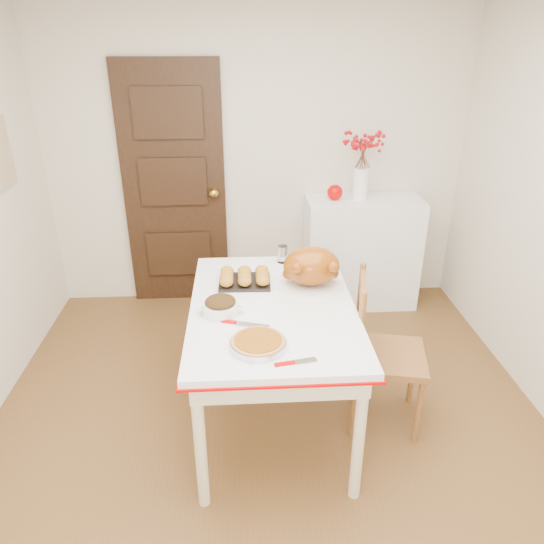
{
  "coord_description": "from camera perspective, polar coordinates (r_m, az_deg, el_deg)",
  "views": [
    {
      "loc": [
        -0.13,
        -2.25,
        2.22
      ],
      "look_at": [
        0.02,
        0.31,
        1.01
      ],
      "focal_mm": 33.58,
      "sensor_mm": 36.0,
      "label": 1
    }
  ],
  "objects": [
    {
      "name": "floor",
      "position": [
        3.17,
        -0.08,
        -19.28
      ],
      "size": [
        3.5,
        4.0,
        0.0
      ],
      "primitive_type": "cube",
      "color": "brown",
      "rests_on": "ground"
    },
    {
      "name": "wall_back",
      "position": [
        4.37,
        -1.71,
        12.38
      ],
      "size": [
        3.5,
        0.0,
        2.5
      ],
      "primitive_type": "cube",
      "color": "beige",
      "rests_on": "ground"
    },
    {
      "name": "door_back",
      "position": [
        4.42,
        -10.87,
        9.18
      ],
      "size": [
        0.85,
        0.06,
        2.06
      ],
      "primitive_type": "cube",
      "color": "black",
      "rests_on": "ground"
    },
    {
      "name": "sideboard",
      "position": [
        4.51,
        9.94,
        2.18
      ],
      "size": [
        0.96,
        0.43,
        0.96
      ],
      "primitive_type": "cube",
      "color": "white",
      "rests_on": "floor"
    },
    {
      "name": "kitchen_table",
      "position": [
        3.1,
        0.06,
        -10.38
      ],
      "size": [
        0.95,
        1.38,
        0.83
      ],
      "primitive_type": null,
      "color": "white",
      "rests_on": "floor"
    },
    {
      "name": "chair_oak",
      "position": [
        3.15,
        12.97,
        -8.82
      ],
      "size": [
        0.51,
        0.51,
        0.98
      ],
      "primitive_type": null,
      "rotation": [
        0.0,
        0.0,
        1.36
      ],
      "color": "#986232",
      "rests_on": "floor"
    },
    {
      "name": "berry_vase",
      "position": [
        4.27,
        10.05,
        11.54
      ],
      "size": [
        0.28,
        0.28,
        0.55
      ],
      "primitive_type": null,
      "color": "white",
      "rests_on": "sideboard"
    },
    {
      "name": "apple",
      "position": [
        4.28,
        7.06,
        8.86
      ],
      "size": [
        0.13,
        0.13,
        0.13
      ],
      "primitive_type": "sphere",
      "color": "#C60100",
      "rests_on": "sideboard"
    },
    {
      "name": "turkey_platter",
      "position": [
        3.03,
        4.44,
        0.45
      ],
      "size": [
        0.46,
        0.41,
        0.25
      ],
      "primitive_type": null,
      "rotation": [
        0.0,
        0.0,
        -0.27
      ],
      "color": "#8B3903",
      "rests_on": "kitchen_table"
    },
    {
      "name": "pumpkin_pie",
      "position": [
        2.5,
        -1.56,
        -7.86
      ],
      "size": [
        0.32,
        0.32,
        0.06
      ],
      "primitive_type": "cylinder",
      "rotation": [
        0.0,
        0.0,
        0.18
      ],
      "color": "#86480D",
      "rests_on": "kitchen_table"
    },
    {
      "name": "stuffing_dish",
      "position": [
        2.78,
        -5.79,
        -3.78
      ],
      "size": [
        0.29,
        0.25,
        0.1
      ],
      "primitive_type": null,
      "rotation": [
        0.0,
        0.0,
        -0.27
      ],
      "color": "#3F2B0F",
      "rests_on": "kitchen_table"
    },
    {
      "name": "rolls_tray",
      "position": [
        3.1,
        -3.09,
        -0.59
      ],
      "size": [
        0.32,
        0.25,
        0.08
      ],
      "primitive_type": null,
      "rotation": [
        0.0,
        0.0,
        -0.03
      ],
      "color": "#C07920",
      "rests_on": "kitchen_table"
    },
    {
      "name": "pie_server",
      "position": [
        2.4,
        2.66,
        -10.04
      ],
      "size": [
        0.21,
        0.1,
        0.01
      ],
      "primitive_type": null,
      "rotation": [
        0.0,
        0.0,
        0.19
      ],
      "color": "silver",
      "rests_on": "kitchen_table"
    },
    {
      "name": "carving_knife",
      "position": [
        2.69,
        -3.24,
        -5.79
      ],
      "size": [
        0.29,
        0.15,
        0.01
      ],
      "primitive_type": null,
      "rotation": [
        0.0,
        0.0,
        -0.32
      ],
      "color": "silver",
      "rests_on": "kitchen_table"
    },
    {
      "name": "drinking_glass",
      "position": [
        3.38,
        1.19,
        2.01
      ],
      "size": [
        0.08,
        0.08,
        0.12
      ],
      "primitive_type": "cylinder",
      "rotation": [
        0.0,
        0.0,
        0.24
      ],
      "color": "white",
      "rests_on": "kitchen_table"
    },
    {
      "name": "shaker_pair",
      "position": [
        3.39,
        5.57,
        1.76
      ],
      "size": [
        0.1,
        0.06,
        0.1
      ],
      "primitive_type": null,
      "rotation": [
        0.0,
        0.0,
        0.18
      ],
      "color": "white",
      "rests_on": "kitchen_table"
    }
  ]
}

